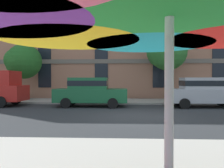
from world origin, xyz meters
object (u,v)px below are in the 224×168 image
Objects in this scene: street_tree_middle at (166,51)px; sedan_green at (90,91)px; sedan_silver at (203,91)px; street_tree_left at (22,62)px.

sedan_green is at bearing -146.74° from street_tree_middle.
street_tree_middle reaches higher than sedan_green.
sedan_green is 6.81m from sedan_silver.
sedan_silver is at bearing 0.00° from sedan_green.
street_tree_middle is at bearing 33.26° from sedan_green.
street_tree_left is at bearing 149.07° from sedan_green.
street_tree_middle is (-1.61, 3.41, 2.82)m from sedan_silver.
street_tree_middle reaches higher than sedan_silver.
sedan_silver is at bearing -15.46° from street_tree_left.
sedan_green is 0.99× the size of street_tree_left.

